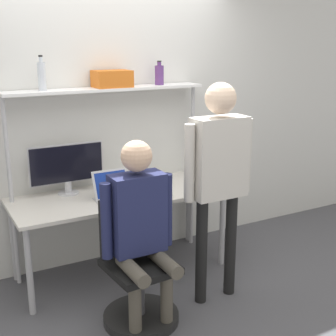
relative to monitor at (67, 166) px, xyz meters
The scene contains 13 objects.
ground_plane 1.22m from the monitor, 57.07° to the right, with size 12.00×12.00×0.00m, color #4C4C51.
wall_back 0.56m from the monitor, 23.34° to the left, with size 8.00×0.06×2.70m.
desk 0.55m from the monitor, 29.64° to the right, with size 1.86×0.72×0.73m.
shelf_unit 0.56m from the monitor, ahead, with size 1.76×0.24×1.62m.
monitor is the anchor object (origin of this frame).
laptop 0.47m from the monitor, 48.78° to the right, with size 0.31×0.25×0.24m.
cell_phone 0.67m from the monitor, 30.56° to the right, with size 0.07×0.15×0.01m.
office_chair 1.21m from the monitor, 77.90° to the right, with size 0.56×0.56×0.91m.
person_seated 1.04m from the monitor, 78.29° to the right, with size 0.55×0.47×1.36m.
person_standing 1.32m from the monitor, 48.12° to the right, with size 0.59×0.23×1.72m.
bottle_clear 0.78m from the monitor, behind, with size 0.06×0.06×0.28m.
bottle_purple 1.16m from the monitor, ahead, with size 0.08×0.08×0.21m.
storage_box 0.84m from the monitor, ahead, with size 0.31×0.22×0.14m.
Camera 1 is at (-1.46, -3.17, 2.02)m, focal length 50.00 mm.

